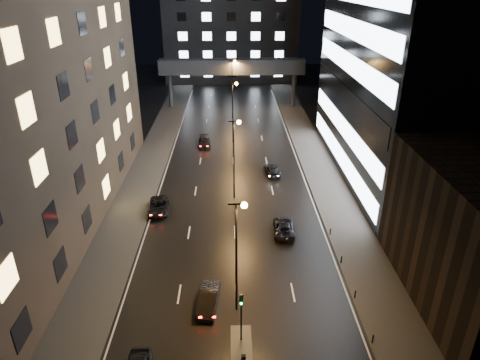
% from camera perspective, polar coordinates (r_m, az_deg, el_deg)
% --- Properties ---
extents(ground, '(160.00, 160.00, 0.00)m').
position_cam_1_polar(ground, '(64.72, -0.89, 2.57)').
color(ground, black).
rests_on(ground, ground).
extents(sidewalk_left, '(5.00, 110.00, 0.15)m').
position_cam_1_polar(sidewalk_left, '(61.33, -12.61, 0.66)').
color(sidewalk_left, '#383533').
rests_on(sidewalk_left, ground).
extents(sidewalk_right, '(5.00, 110.00, 0.15)m').
position_cam_1_polar(sidewalk_right, '(61.46, 10.89, 0.88)').
color(sidewalk_right, '#383533').
rests_on(sidewalk_right, ground).
extents(building_left, '(15.00, 48.00, 40.00)m').
position_cam_1_polar(building_left, '(49.23, -29.34, 16.40)').
color(building_left, '#2D2319').
rests_on(building_left, ground).
extents(building_right_glass, '(20.00, 36.00, 45.00)m').
position_cam_1_polar(building_right_glass, '(61.20, 24.90, 20.82)').
color(building_right_glass, black).
rests_on(building_right_glass, ground).
extents(building_far, '(34.00, 14.00, 25.00)m').
position_cam_1_polar(building_far, '(118.33, -1.18, 19.27)').
color(building_far, '#333335').
rests_on(building_far, ground).
extents(skybridge, '(30.00, 3.00, 10.00)m').
position_cam_1_polar(skybridge, '(91.21, -1.08, 14.79)').
color(skybridge, '#333335').
rests_on(skybridge, ground).
extents(traffic_signal_near, '(0.28, 0.34, 4.40)m').
position_cam_1_polar(traffic_signal_near, '(32.67, 0.16, -16.95)').
color(traffic_signal_near, black).
rests_on(traffic_signal_near, median_island).
extents(bollard_row, '(0.12, 25.12, 0.90)m').
position_cam_1_polar(bollard_row, '(37.44, 16.12, -17.01)').
color(bollard_row, black).
rests_on(bollard_row, ground).
extents(streetlight_near, '(1.45, 0.50, 10.15)m').
position_cam_1_polar(streetlight_near, '(33.33, -0.23, -8.53)').
color(streetlight_near, black).
rests_on(streetlight_near, ground).
extents(streetlight_mid_a, '(1.45, 0.50, 10.15)m').
position_cam_1_polar(streetlight_mid_a, '(51.15, -0.65, 4.07)').
color(streetlight_mid_a, black).
rests_on(streetlight_mid_a, ground).
extents(streetlight_mid_b, '(1.45, 0.50, 10.15)m').
position_cam_1_polar(streetlight_mid_b, '(70.16, -0.85, 10.01)').
color(streetlight_mid_b, black).
rests_on(streetlight_mid_b, ground).
extents(streetlight_far, '(1.45, 0.50, 10.15)m').
position_cam_1_polar(streetlight_far, '(89.60, -0.96, 13.40)').
color(streetlight_far, black).
rests_on(streetlight_far, ground).
extents(car_away_b, '(2.00, 4.52, 1.44)m').
position_cam_1_polar(car_away_b, '(37.25, -4.25, -15.56)').
color(car_away_b, black).
rests_on(car_away_b, ground).
extents(car_away_c, '(2.53, 4.97, 1.35)m').
position_cam_1_polar(car_away_c, '(51.38, -10.82, -3.49)').
color(car_away_c, black).
rests_on(car_away_c, ground).
extents(car_away_d, '(2.22, 4.68, 1.32)m').
position_cam_1_polar(car_away_d, '(70.66, -4.75, 5.06)').
color(car_away_d, black).
rests_on(car_away_d, ground).
extents(car_toward_a, '(2.41, 4.79, 1.30)m').
position_cam_1_polar(car_toward_a, '(46.76, 5.85, -6.28)').
color(car_toward_a, black).
rests_on(car_toward_a, ground).
extents(car_toward_b, '(2.38, 4.78, 1.34)m').
position_cam_1_polar(car_toward_b, '(60.11, 4.33, 1.33)').
color(car_toward_b, black).
rests_on(car_toward_b, ground).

